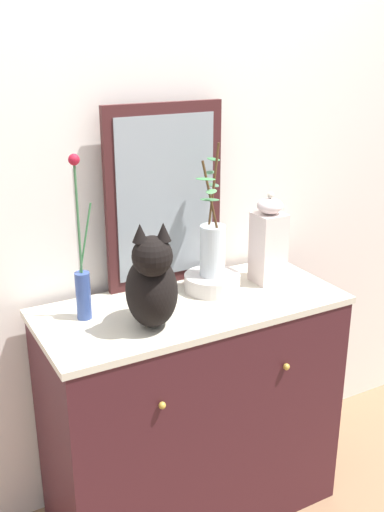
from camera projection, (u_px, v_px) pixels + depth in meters
name	position (u px, v px, depth m)	size (l,w,h in m)	color
ground_plane	(192.00, 505.00, 2.43)	(6.00, 6.00, 0.00)	#8D694A
wall_back	(152.00, 178.00, 2.25)	(4.40, 0.08, 2.60)	silver
sideboard	(192.00, 411.00, 2.28)	(1.11, 0.50, 0.91)	#3C181D
mirror_leaning	(165.00, 197.00, 2.19)	(0.46, 0.03, 0.68)	#401B1C
cat_sitting	(152.00, 284.00, 1.91)	(0.24, 0.41, 0.37)	black
vase_slim_green	(82.00, 279.00, 1.96)	(0.07, 0.05, 0.56)	#364D91
bowl_porcelain	(212.00, 282.00, 2.23)	(0.21, 0.21, 0.06)	silver
vase_glass_clear	(212.00, 246.00, 2.18)	(0.15, 0.19, 0.49)	silver
jar_lidded_porcelain	(268.00, 242.00, 2.26)	(0.11, 0.11, 0.36)	silver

